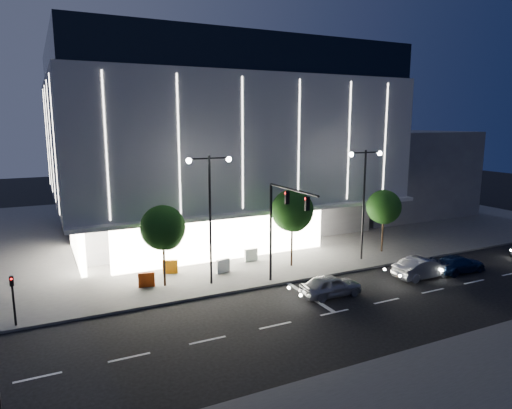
{
  "coord_description": "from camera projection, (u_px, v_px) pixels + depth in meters",
  "views": [
    {
      "loc": [
        -13.37,
        -22.41,
        11.21
      ],
      "look_at": [
        1.48,
        8.13,
        5.0
      ],
      "focal_mm": 32.0,
      "sensor_mm": 36.0,
      "label": 1
    }
  ],
  "objects": [
    {
      "name": "sidewalk_museum",
      "position": [
        222.0,
        222.0,
        50.96
      ],
      "size": [
        70.0,
        40.0,
        0.15
      ],
      "primitive_type": "cube",
      "color": "#474747",
      "rests_on": "ground"
    },
    {
      "name": "barrier_a",
      "position": [
        147.0,
        280.0,
        30.86
      ],
      "size": [
        1.13,
        0.45,
        1.0
      ],
      "primitive_type": "cube",
      "rotation": [
        0.0,
        0.0,
        -0.19
      ],
      "color": "#C33C0A",
      "rests_on": "sidewalk_museum"
    },
    {
      "name": "car_lead",
      "position": [
        331.0,
        286.0,
        29.56
      ],
      "size": [
        4.22,
        1.76,
        1.43
      ],
      "primitive_type": "imported",
      "rotation": [
        0.0,
        0.0,
        1.55
      ],
      "color": "#9B9DA3",
      "rests_on": "ground"
    },
    {
      "name": "tree_right",
      "position": [
        384.0,
        209.0,
        38.71
      ],
      "size": [
        2.91,
        2.91,
        5.51
      ],
      "color": "black",
      "rests_on": "ground"
    },
    {
      "name": "car_second",
      "position": [
        423.0,
        268.0,
        33.03
      ],
      "size": [
        4.64,
        1.64,
        1.53
      ],
      "primitive_type": "imported",
      "rotation": [
        0.0,
        0.0,
        1.57
      ],
      "color": "#A1A3A8",
      "rests_on": "ground"
    },
    {
      "name": "street_lamp_west",
      "position": [
        210.0,
        201.0,
        30.54
      ],
      "size": [
        3.16,
        0.36,
        9.0
      ],
      "color": "black",
      "rests_on": "ground"
    },
    {
      "name": "car_third",
      "position": [
        459.0,
        264.0,
        34.28
      ],
      "size": [
        4.44,
        1.88,
        1.28
      ],
      "primitive_type": "imported",
      "rotation": [
        0.0,
        0.0,
        1.55
      ],
      "color": "#14254B",
      "rests_on": "ground"
    },
    {
      "name": "street_lamp_east",
      "position": [
        364.0,
        189.0,
        36.13
      ],
      "size": [
        3.16,
        0.36,
        9.0
      ],
      "color": "black",
      "rests_on": "ground"
    },
    {
      "name": "barrier_b",
      "position": [
        223.0,
        266.0,
        33.78
      ],
      "size": [
        1.13,
        0.47,
        1.0
      ],
      "primitive_type": "cube",
      "rotation": [
        0.0,
        0.0,
        0.21
      ],
      "color": "silver",
      "rests_on": "sidewalk_museum"
    },
    {
      "name": "traffic_mast",
      "position": [
        281.0,
        216.0,
        30.07
      ],
      "size": [
        0.33,
        5.89,
        7.07
      ],
      "color": "black",
      "rests_on": "ground"
    },
    {
      "name": "ground",
      "position": [
        293.0,
        309.0,
        27.6
      ],
      "size": [
        160.0,
        160.0,
        0.0
      ],
      "primitive_type": "plane",
      "color": "black",
      "rests_on": "ground"
    },
    {
      "name": "annex_building",
      "position": [
        372.0,
        170.0,
        59.11
      ],
      "size": [
        16.0,
        20.0,
        10.0
      ],
      "primitive_type": "cube",
      "color": "#4C4C51",
      "rests_on": "ground"
    },
    {
      "name": "tree_left",
      "position": [
        163.0,
        230.0,
        30.51
      ],
      "size": [
        3.02,
        3.02,
        5.72
      ],
      "color": "black",
      "rests_on": "ground"
    },
    {
      "name": "barrier_d",
      "position": [
        251.0,
        255.0,
        36.58
      ],
      "size": [
        1.11,
        0.28,
        1.0
      ],
      "primitive_type": "cube",
      "rotation": [
        0.0,
        0.0,
        0.03
      ],
      "color": "white",
      "rests_on": "sidewalk_museum"
    },
    {
      "name": "ped_signal_far",
      "position": [
        13.0,
        295.0,
        24.78
      ],
      "size": [
        0.22,
        0.24,
        3.0
      ],
      "color": "black",
      "rests_on": "ground"
    },
    {
      "name": "barrier_c",
      "position": [
        170.0,
        267.0,
        33.59
      ],
      "size": [
        1.12,
        0.62,
        1.0
      ],
      "primitive_type": "cube",
      "rotation": [
        0.0,
        0.0,
        -0.36
      ],
      "color": "#CC710B",
      "rests_on": "sidewalk_museum"
    },
    {
      "name": "museum",
      "position": [
        209.0,
        140.0,
        46.94
      ],
      "size": [
        30.0,
        25.8,
        18.0
      ],
      "color": "#4C4C51",
      "rests_on": "ground"
    },
    {
      "name": "tree_mid",
      "position": [
        292.0,
        213.0,
        34.76
      ],
      "size": [
        3.25,
        3.25,
        6.15
      ],
      "color": "black",
      "rests_on": "ground"
    }
  ]
}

